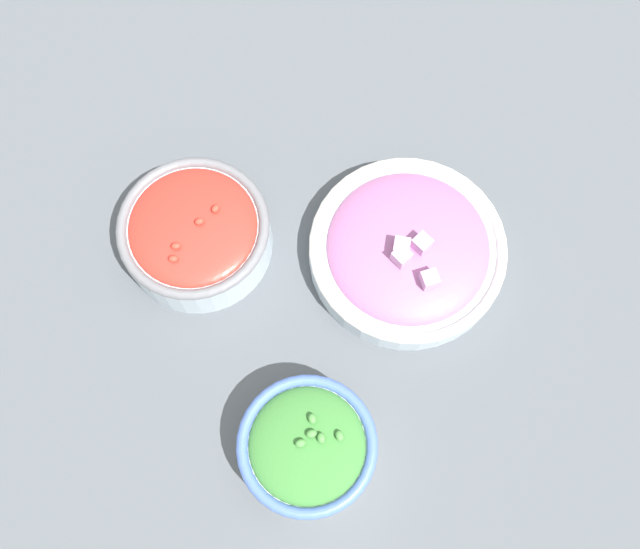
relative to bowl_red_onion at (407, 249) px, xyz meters
The scene contains 4 objects.
ground_plane 0.11m from the bowl_red_onion, 159.38° to the left, with size 3.00×3.00×0.00m, color #4C5156.
bowl_red_onion is the anchor object (origin of this frame).
bowl_broccoli 0.25m from the bowl_red_onion, 155.45° to the right, with size 0.14×0.14×0.08m.
bowl_cherry_tomatoes 0.24m from the bowl_red_onion, 137.79° to the left, with size 0.17×0.17×0.07m.
Camera 1 is at (-0.16, -0.20, 0.79)m, focal length 40.00 mm.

